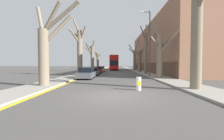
{
  "coord_description": "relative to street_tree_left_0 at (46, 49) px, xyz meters",
  "views": [
    {
      "loc": [
        0.06,
        -8.32,
        1.76
      ],
      "look_at": [
        -0.86,
        33.94,
        0.2
      ],
      "focal_mm": 24.0,
      "sensor_mm": 36.0,
      "label": 1
    }
  ],
  "objects": [
    {
      "name": "street_tree_left_1",
      "position": [
        -0.27,
        12.26,
        1.13
      ],
      "size": [
        3.13,
        2.82,
        9.34
      ],
      "color": "#7A6B56",
      "rests_on": "ground"
    },
    {
      "name": "street_tree_right_4",
      "position": [
        10.88,
        30.27,
        0.51
      ],
      "size": [
        4.29,
        2.97,
        8.56
      ],
      "color": "#7A6B56",
      "rests_on": "ground"
    },
    {
      "name": "double_decker_bus",
      "position": [
        5.11,
        36.08,
        -0.44
      ],
      "size": [
        2.62,
        11.11,
        4.52
      ],
      "color": "red",
      "rests_on": "ground"
    },
    {
      "name": "sidewalk_left",
      "position": [
        -0.51,
        46.59,
        -2.94
      ],
      "size": [
        2.61,
        120.0,
        0.12
      ],
      "primitive_type": "cube",
      "color": "gray",
      "rests_on": "ground"
    },
    {
      "name": "sidewalk_right",
      "position": [
        11.33,
        46.59,
        -2.94
      ],
      "size": [
        2.61,
        120.0,
        0.12
      ],
      "primitive_type": "cube",
      "color": "gray",
      "rests_on": "ground"
    },
    {
      "name": "traffic_bollard",
      "position": [
        7.08,
        -1.53,
        -2.55
      ],
      "size": [
        0.33,
        0.34,
        0.91
      ],
      "color": "white",
      "rests_on": "ground"
    },
    {
      "name": "parked_car_3",
      "position": [
        1.87,
        25.23,
        -2.36
      ],
      "size": [
        1.84,
        4.18,
        1.34
      ],
      "color": "#9EA3AD",
      "rests_on": "ground"
    },
    {
      "name": "street_tree_right_0",
      "position": [
        11.0,
        -1.47,
        0.96
      ],
      "size": [
        1.42,
        3.02,
        8.06
      ],
      "color": "#7A6B56",
      "rests_on": "ground"
    },
    {
      "name": "parked_car_2",
      "position": [
        1.87,
        18.67,
        -2.36
      ],
      "size": [
        1.85,
        4.16,
        1.35
      ],
      "color": "maroon",
      "rests_on": "ground"
    },
    {
      "name": "street_tree_left_0",
      "position": [
        0.0,
        0.0,
        0.0
      ],
      "size": [
        4.32,
        2.38,
        6.78
      ],
      "color": "#7A6B56",
      "rests_on": "ground"
    },
    {
      "name": "kerb_line_stripe",
      "position": [
        0.98,
        46.59,
        -3.0
      ],
      "size": [
        0.24,
        120.0,
        0.01
      ],
      "primitive_type": "cube",
      "color": "yellow",
      "rests_on": "ground"
    },
    {
      "name": "parked_car_1",
      "position": [
        1.87,
        12.8,
        -2.4
      ],
      "size": [
        1.73,
        4.36,
        1.25
      ],
      "color": "#4C5156",
      "rests_on": "ground"
    },
    {
      "name": "street_tree_right_1",
      "position": [
        10.9,
        6.63,
        0.11
      ],
      "size": [
        3.32,
        4.23,
        7.76
      ],
      "color": "#7A6B56",
      "rests_on": "ground"
    },
    {
      "name": "building_facade_right",
      "position": [
        17.63,
        24.6,
        2.2
      ],
      "size": [
        10.08,
        38.96,
        10.43
      ],
      "color": "#93664C",
      "rests_on": "ground"
    },
    {
      "name": "street_tree_right_2",
      "position": [
        10.89,
        14.81,
        1.28
      ],
      "size": [
        3.3,
        3.39,
        8.98
      ],
      "color": "#7A6B56",
      "rests_on": "ground"
    },
    {
      "name": "street_tree_right_3",
      "position": [
        11.06,
        22.7,
        -0.24
      ],
      "size": [
        2.2,
        4.33,
        5.63
      ],
      "color": "#7A6B56",
      "rests_on": "ground"
    },
    {
      "name": "street_tree_left_2",
      "position": [
        -0.2,
        24.49,
        0.6
      ],
      "size": [
        2.76,
        2.26,
        7.53
      ],
      "color": "#7A6B56",
      "rests_on": "ground"
    },
    {
      "name": "lamp_post",
      "position": [
        10.33,
        10.0,
        2.18
      ],
      "size": [
        1.4,
        0.2,
        9.42
      ],
      "color": "#4C4F54",
      "rests_on": "ground"
    },
    {
      "name": "parked_car_0",
      "position": [
        1.87,
        6.76,
        -2.34
      ],
      "size": [
        1.81,
        3.92,
        1.41
      ],
      "color": "#4C5156",
      "rests_on": "ground"
    },
    {
      "name": "ground_plane",
      "position": [
        5.41,
        -3.41,
        -3.0
      ],
      "size": [
        300.0,
        300.0,
        0.0
      ],
      "primitive_type": "plane",
      "color": "#4C4947"
    },
    {
      "name": "street_tree_left_3",
      "position": [
        -0.14,
        35.31,
        0.24
      ],
      "size": [
        2.44,
        5.16,
        7.02
      ],
      "color": "#7A6B56",
      "rests_on": "ground"
    }
  ]
}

